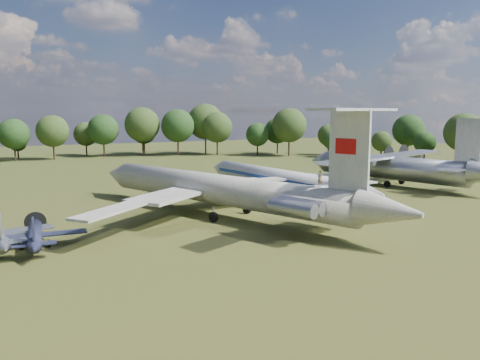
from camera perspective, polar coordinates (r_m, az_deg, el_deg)
name	(u,v)px	position (r m, az deg, el deg)	size (l,w,h in m)	color
ground	(191,213)	(66.68, -5.95, -4.01)	(300.00, 300.00, 0.00)	#263A13
il62_airliner	(219,195)	(64.35, -2.61, -1.83)	(44.77, 58.21, 5.71)	beige
tu104_jet	(278,182)	(79.37, 4.69, -0.30)	(34.56, 46.09, 4.61)	silver
an12_transport	(390,171)	(95.25, 17.78, 1.11)	(38.64, 43.18, 5.68)	#A6A9AE
small_prop_west	(35,238)	(53.98, -23.71, -6.52)	(10.48, 14.29, 2.10)	black
person_on_il62	(320,178)	(54.08, 9.71, 0.19)	(0.70, 0.46, 1.93)	olive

